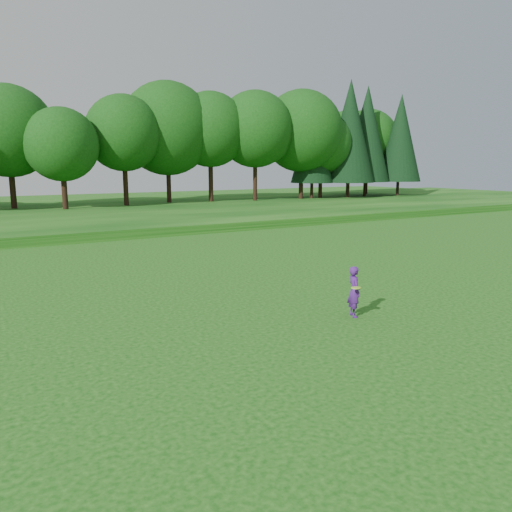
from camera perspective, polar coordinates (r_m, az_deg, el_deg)
ground at (r=12.87m, az=-1.87°, el=-9.90°), size 140.00×140.00×0.00m
berm at (r=45.14m, az=-23.40°, el=4.24°), size 130.00×30.00×0.60m
walking_path at (r=31.44m, az=-19.88°, el=1.63°), size 130.00×1.60×0.04m
treeline at (r=49.05m, az=-24.73°, el=13.71°), size 104.00×7.00×15.00m
woman at (r=15.09m, az=11.16°, el=-4.00°), size 0.66×0.81×1.52m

